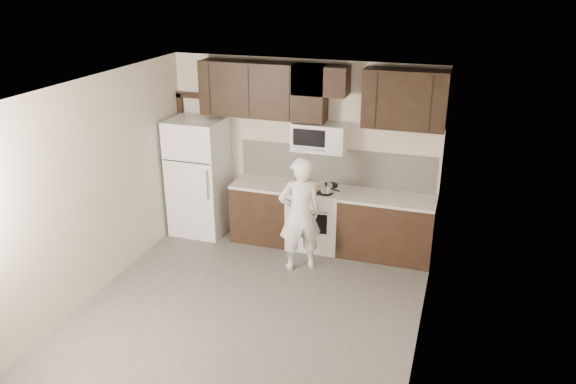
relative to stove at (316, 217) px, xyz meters
The scene contains 14 objects.
floor 2.02m from the stove, 98.80° to the right, with size 4.50×4.50×0.00m, color #514E4C.
back_wall 0.99m from the stove, 133.94° to the left, with size 4.00×4.00×0.00m, color beige.
ceiling 2.98m from the stove, 98.80° to the right, with size 4.50×4.50×0.00m, color white.
counter_run 0.30m from the stove, ahead, with size 2.95×0.64×0.91m.
stove is the anchor object (origin of this frame).
backsplash 0.80m from the stove, 56.25° to the left, with size 2.90×0.02×0.54m, color beige.
upper_cabinets 1.83m from the stove, 124.04° to the left, with size 3.48×0.35×0.78m.
microwave 1.20m from the stove, 90.10° to the left, with size 0.76×0.42×0.40m.
refrigerator 1.90m from the stove, behind, with size 0.80×0.76×1.80m.
door_trim 2.37m from the stove, behind, with size 0.50×0.08×2.12m.
saucepan 0.57m from the stove, 39.40° to the right, with size 0.31×0.18×0.17m.
baking_tray 0.48m from the stove, 122.70° to the right, with size 0.42×0.32×0.02m, color black.
pizza 0.50m from the stove, 122.70° to the right, with size 0.29×0.29×0.02m, color tan.
person 0.80m from the stove, 92.08° to the right, with size 0.59×0.38×1.60m, color white.
Camera 1 is at (2.24, -5.36, 3.86)m, focal length 35.00 mm.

